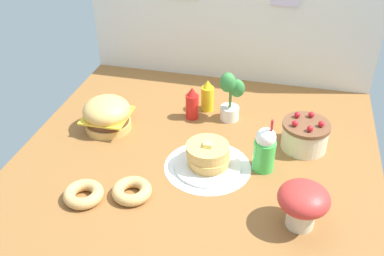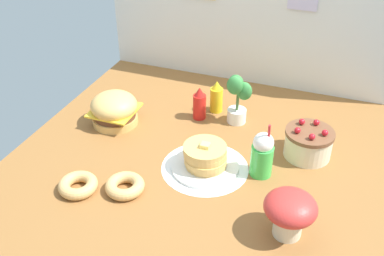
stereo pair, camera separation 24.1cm
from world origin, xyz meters
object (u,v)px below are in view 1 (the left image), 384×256
object	(u,v)px
layer_cake	(305,135)
cream_soda_cup	(265,149)
burger	(107,114)
donut_pink_glaze	(84,194)
mushroom_stool	(303,202)
mustard_bottle	(207,96)
ketchup_bottle	(192,104)
potted_plant	(230,95)
donut_chocolate	(132,191)
pancake_stack	(208,157)

from	to	relation	value
layer_cake	cream_soda_cup	xyz separation A→B (m)	(-0.20, -0.25, 0.04)
burger	donut_pink_glaze	distance (m)	0.63
mushroom_stool	donut_pink_glaze	bearing A→B (deg)	-175.93
layer_cake	cream_soda_cup	distance (m)	0.32
layer_cake	mushroom_stool	xyz separation A→B (m)	(0.00, -0.62, 0.06)
mustard_bottle	mushroom_stool	size ratio (longest dim) A/B	0.91
ketchup_bottle	potted_plant	bearing A→B (deg)	9.27
layer_cake	donut_chocolate	distance (m)	1.01
pancake_stack	mushroom_stool	xyz separation A→B (m)	(0.49, -0.31, 0.07)
potted_plant	mushroom_stool	xyz separation A→B (m)	(0.46, -0.81, -0.04)
layer_cake	mustard_bottle	bearing A→B (deg)	155.91
cream_soda_cup	donut_chocolate	size ratio (longest dim) A/B	1.61
ketchup_bottle	donut_chocolate	world-z (taller)	ketchup_bottle
cream_soda_cup	burger	bearing A→B (deg)	169.87
burger	ketchup_bottle	size ratio (longest dim) A/B	1.33
mushroom_stool	pancake_stack	bearing A→B (deg)	147.52
ketchup_bottle	potted_plant	distance (m)	0.24
cream_soda_cup	mushroom_stool	bearing A→B (deg)	-60.88
burger	layer_cake	world-z (taller)	burger
layer_cake	ketchup_bottle	xyz separation A→B (m)	(-0.69, 0.16, 0.02)
donut_pink_glaze	potted_plant	bearing A→B (deg)	57.46
burger	cream_soda_cup	bearing A→B (deg)	-10.13
ketchup_bottle	potted_plant	xyz separation A→B (m)	(0.23, 0.04, 0.07)
donut_chocolate	potted_plant	bearing A→B (deg)	66.90
burger	layer_cake	size ratio (longest dim) A/B	1.06
potted_plant	mushroom_stool	bearing A→B (deg)	-60.34
pancake_stack	donut_chocolate	xyz separation A→B (m)	(-0.32, -0.31, -0.03)
layer_cake	donut_chocolate	world-z (taller)	layer_cake
potted_plant	mustard_bottle	bearing A→B (deg)	153.08
mushroom_stool	layer_cake	bearing A→B (deg)	90.42
donut_chocolate	burger	bearing A→B (deg)	122.79
potted_plant	pancake_stack	bearing A→B (deg)	-93.44
layer_cake	donut_chocolate	size ratio (longest dim) A/B	1.34
layer_cake	ketchup_bottle	bearing A→B (deg)	167.02
cream_soda_cup	donut_chocolate	xyz separation A→B (m)	(-0.60, -0.37, -0.09)
pancake_stack	mushroom_stool	world-z (taller)	mushroom_stool
burger	ketchup_bottle	world-z (taller)	ketchup_bottle
pancake_stack	donut_chocolate	distance (m)	0.44
cream_soda_cup	mustard_bottle	bearing A→B (deg)	128.38
ketchup_bottle	cream_soda_cup	xyz separation A→B (m)	(0.49, -0.41, 0.03)
pancake_stack	cream_soda_cup	bearing A→B (deg)	11.38
pancake_stack	ketchup_bottle	bearing A→B (deg)	113.22
ketchup_bottle	potted_plant	size ratio (longest dim) A/B	0.66
potted_plant	mushroom_stool	distance (m)	0.94
ketchup_bottle	donut_chocolate	xyz separation A→B (m)	(-0.12, -0.77, -0.07)
burger	mustard_bottle	size ratio (longest dim) A/B	1.33
mustard_bottle	potted_plant	distance (m)	0.19
cream_soda_cup	potted_plant	bearing A→B (deg)	120.12
mustard_bottle	mushroom_stool	xyz separation A→B (m)	(0.62, -0.89, 0.04)
donut_chocolate	cream_soda_cup	bearing A→B (deg)	31.43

